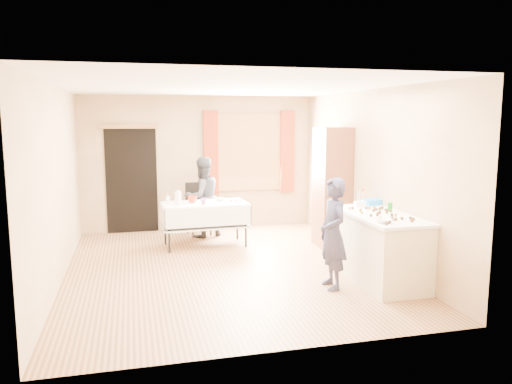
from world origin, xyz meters
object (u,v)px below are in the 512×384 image
object	(u,v)px
cabinet	(332,187)
party_table	(205,220)
chair	(199,219)
woman	(202,197)
counter	(379,247)
girl	(333,234)

from	to	relation	value
cabinet	party_table	distance (m)	2.23
party_table	chair	size ratio (longest dim) A/B	1.52
cabinet	woman	size ratio (longest dim) A/B	1.37
counter	chair	xyz separation A→B (m)	(-1.99, 3.29, -0.16)
counter	woman	bearing A→B (deg)	122.21
woman	counter	bearing A→B (deg)	100.91
cabinet	girl	size ratio (longest dim) A/B	1.42
chair	woman	xyz separation A→B (m)	(0.05, -0.21, 0.45)
chair	woman	world-z (taller)	woman
counter	chair	world-z (taller)	chair
cabinet	woman	bearing A→B (deg)	149.59
counter	woman	size ratio (longest dim) A/B	1.11
cabinet	party_table	size ratio (longest dim) A/B	1.37
chair	girl	xyz separation A→B (m)	(1.26, -3.43, 0.42)
girl	woman	size ratio (longest dim) A/B	0.97
party_table	cabinet	bearing A→B (deg)	-16.32
cabinet	counter	distance (m)	1.97
cabinet	chair	distance (m)	2.62
party_table	girl	bearing A→B (deg)	-65.82
chair	woman	bearing A→B (deg)	-86.87
chair	girl	size ratio (longest dim) A/B	0.68
counter	cabinet	bearing A→B (deg)	86.96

